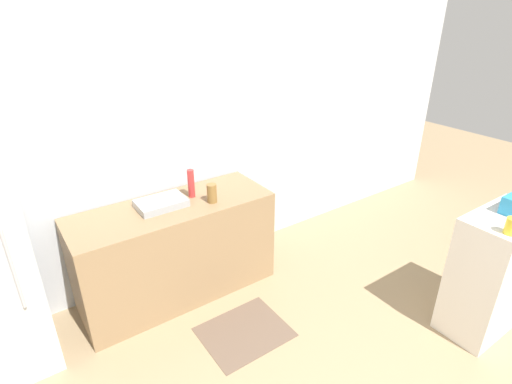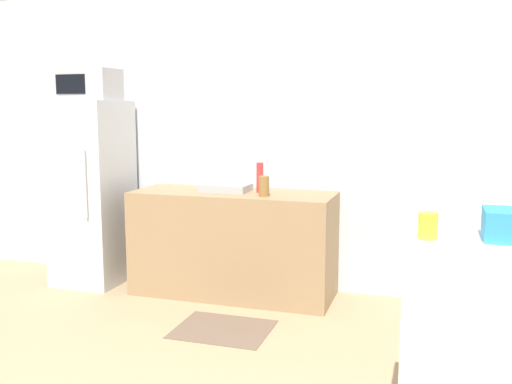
{
  "view_description": "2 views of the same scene",
  "coord_description": "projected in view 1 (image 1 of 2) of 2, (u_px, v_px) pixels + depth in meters",
  "views": [
    {
      "loc": [
        -1.06,
        -0.09,
        2.39
      ],
      "look_at": [
        0.45,
        2.07,
        1.13
      ],
      "focal_mm": 28.0,
      "sensor_mm": 36.0,
      "label": 1
    },
    {
      "loc": [
        1.63,
        -1.69,
        1.56
      ],
      "look_at": [
        0.42,
        2.13,
        0.97
      ],
      "focal_mm": 40.0,
      "sensor_mm": 36.0,
      "label": 2
    }
  ],
  "objects": [
    {
      "name": "jar",
      "position": [
        512.0,
        226.0,
        2.62
      ],
      "size": [
        0.08,
        0.08,
        0.12
      ],
      "primitive_type": "cylinder",
      "color": "yellow",
      "rests_on": "shelf_cabinet"
    },
    {
      "name": "counter",
      "position": [
        176.0,
        250.0,
        3.48
      ],
      "size": [
        1.68,
        0.62,
        0.87
      ],
      "primitive_type": "cube",
      "color": "#937551",
      "rests_on": "ground_plane"
    },
    {
      "name": "kitchen_rug",
      "position": [
        244.0,
        332.0,
        3.2
      ],
      "size": [
        0.67,
        0.55,
        0.01
      ],
      "primitive_type": "cube",
      "color": "brown",
      "rests_on": "ground_plane"
    },
    {
      "name": "wall_back",
      "position": [
        145.0,
        146.0,
        3.35
      ],
      "size": [
        8.0,
        0.06,
        2.6
      ],
      "primitive_type": "cube",
      "color": "silver",
      "rests_on": "ground_plane"
    },
    {
      "name": "sink_basin",
      "position": [
        161.0,
        203.0,
        3.27
      ],
      "size": [
        0.39,
        0.27,
        0.06
      ],
      "primitive_type": "cube",
      "color": "#9EA3A8",
      "rests_on": "counter"
    },
    {
      "name": "shelf_cabinet",
      "position": [
        492.0,
        273.0,
        3.08
      ],
      "size": [
        0.72,
        0.4,
        1.01
      ],
      "primitive_type": "cube",
      "color": "white",
      "rests_on": "ground_plane"
    },
    {
      "name": "bottle_tall",
      "position": [
        191.0,
        183.0,
        3.39
      ],
      "size": [
        0.06,
        0.06,
        0.25
      ],
      "primitive_type": "cylinder",
      "color": "red",
      "rests_on": "counter"
    },
    {
      "name": "bottle_short",
      "position": [
        212.0,
        193.0,
        3.32
      ],
      "size": [
        0.08,
        0.08,
        0.16
      ],
      "primitive_type": "cylinder",
      "color": "olive",
      "rests_on": "counter"
    }
  ]
}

